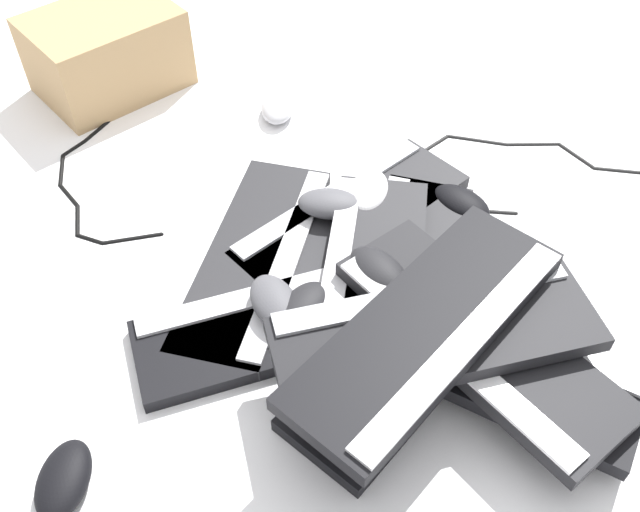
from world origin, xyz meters
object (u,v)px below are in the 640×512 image
Objects in this scene: mouse_6 at (330,204)px; mouse_1 at (303,309)px; mouse_0 at (278,106)px; mouse_7 at (369,191)px; keyboard_8 at (429,327)px; keyboard_3 at (282,324)px; keyboard_4 at (414,354)px; keyboard_9 at (371,279)px; keyboard_0 at (405,275)px; mouse_2 at (64,480)px; keyboard_2 at (257,257)px; mouse_3 at (461,203)px; keyboard_7 at (435,332)px; mouse_4 at (275,302)px; keyboard_5 at (481,358)px; keyboard_1 at (352,217)px; mouse_5 at (378,271)px; cardboard_box at (107,52)px; keyboard_6 at (477,337)px.

mouse_1 is at bearing -94.36° from mouse_6.
mouse_7 reaches higher than mouse_0.
keyboard_3 is at bearing 140.74° from keyboard_8.
keyboard_9 is (-0.03, 0.13, 0.03)m from keyboard_4.
keyboard_0 is 4.15× the size of mouse_2.
keyboard_8 reaches higher than keyboard_0.
keyboard_0 and keyboard_4 have the same top height.
keyboard_2 is 0.37m from mouse_3.
keyboard_7 is 0.67m from mouse_0.
keyboard_8 reaches higher than keyboard_7.
mouse_1 is at bearing 87.38° from mouse_3.
mouse_4 is (-0.36, -0.16, 0.03)m from mouse_3.
keyboard_8 is at bearing -82.10° from keyboard_9.
keyboard_5 is 3.85× the size of mouse_1.
keyboard_1 is 4.16× the size of mouse_3.
mouse_7 is (0.52, 0.39, 0.03)m from mouse_2.
keyboard_9 is at bearing -96.15° from keyboard_1.
mouse_5 reaches higher than keyboard_0.
keyboard_8 reaches higher than mouse_7.
keyboard_0 is at bearing -72.44° from keyboard_1.
mouse_2 is (-0.46, -0.21, -0.02)m from keyboard_9.
keyboard_9 is at bearing -62.14° from cardboard_box.
mouse_5 is (0.05, -0.52, 0.06)m from mouse_0.
keyboard_9 is at bearing 92.99° from mouse_3.
keyboard_0 is 0.99× the size of keyboard_2.
keyboard_5 is at bearing -61.36° from cardboard_box.
cardboard_box reaches higher than keyboard_6.
keyboard_9 reaches higher than mouse_3.
mouse_2 is (-0.49, -0.08, 0.01)m from keyboard_4.
mouse_0 is at bearing 97.22° from keyboard_7.
keyboard_2 is 0.99× the size of keyboard_6.
mouse_4 is (-0.19, 0.14, -0.05)m from keyboard_7.
keyboard_2 is 0.99× the size of keyboard_9.
cardboard_box is (-0.41, 0.50, 0.03)m from mouse_7.
mouse_2 is at bearing -175.15° from keyboard_6.
keyboard_5 is at bearing -77.59° from keyboard_0.
keyboard_5 is at bearing -31.61° from keyboard_4.
keyboard_2 is 1.62× the size of cardboard_box.
keyboard_8 is 0.50m from mouse_2.
keyboard_0 is 0.50m from mouse_0.
mouse_4 is at bearing 143.17° from keyboard_7.
keyboard_6 is (-0.00, 0.02, 0.03)m from keyboard_5.
keyboard_2 is at bearing 144.11° from keyboard_9.
keyboard_9 is (-0.02, 0.17, -0.09)m from keyboard_8.
keyboard_6 is at bearing -67.42° from mouse_2.
keyboard_1 and keyboard_2 have the same top height.
mouse_4 is (0.31, 0.19, 0.03)m from mouse_2.
keyboard_5 is 0.91× the size of keyboard_9.
mouse_1 is 1.00× the size of mouse_6.
keyboard_2 is (-0.18, -0.05, 0.00)m from keyboard_1.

